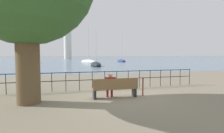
{
  "coord_description": "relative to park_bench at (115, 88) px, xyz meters",
  "views": [
    {
      "loc": [
        -2.28,
        -7.7,
        1.96
      ],
      "look_at": [
        0.0,
        0.5,
        1.42
      ],
      "focal_mm": 28.0,
      "sensor_mm": 36.0,
      "label": 1
    }
  ],
  "objects": [
    {
      "name": "ground_plane",
      "position": [
        0.0,
        0.07,
        -0.44
      ],
      "size": [
        1000.0,
        1000.0,
        0.0
      ],
      "primitive_type": "plane",
      "color": "#7A705B"
    },
    {
      "name": "harbor_water",
      "position": [
        0.0,
        160.06,
        -0.44
      ],
      "size": [
        600.0,
        300.0,
        0.01
      ],
      "color": "slate",
      "rests_on": "ground_plane"
    },
    {
      "name": "park_bench",
      "position": [
        0.0,
        0.0,
        0.0
      ],
      "size": [
        2.13,
        0.45,
        0.9
      ],
      "color": "brown",
      "rests_on": "ground_plane"
    },
    {
      "name": "seated_person_left",
      "position": [
        -0.21,
        0.08,
        0.2
      ],
      "size": [
        0.47,
        0.35,
        1.17
      ],
      "color": "maroon",
      "rests_on": "ground_plane"
    },
    {
      "name": "promenade_railing",
      "position": [
        -0.0,
        2.14,
        0.25
      ],
      "size": [
        11.66,
        0.04,
        1.05
      ],
      "color": "black",
      "rests_on": "ground_plane"
    },
    {
      "name": "closed_umbrella",
      "position": [
        1.39,
        0.0,
        0.07
      ],
      "size": [
        0.09,
        0.09,
        0.93
      ],
      "color": "maroon",
      "rests_on": "ground_plane"
    },
    {
      "name": "sailboat_0",
      "position": [
        -9.5,
        38.81,
        -0.08
      ],
      "size": [
        2.99,
        6.13,
        10.18
      ],
      "rotation": [
        0.0,
        0.0,
        -0.17
      ],
      "color": "black",
      "rests_on": "ground_plane"
    },
    {
      "name": "sailboat_1",
      "position": [
        3.41,
        23.89,
        -0.18
      ],
      "size": [
        2.06,
        5.74,
        6.97
      ],
      "rotation": [
        0.0,
        0.0,
        -0.05
      ],
      "color": "black",
      "rests_on": "ground_plane"
    },
    {
      "name": "sailboat_2",
      "position": [
        14.74,
        43.0,
        -0.12
      ],
      "size": [
        2.27,
        5.77,
        12.41
      ],
      "rotation": [
        0.0,
        0.0,
        -0.04
      ],
      "color": "navy",
      "rests_on": "ground_plane"
    },
    {
      "name": "sailboat_3",
      "position": [
        4.1,
        38.72,
        -0.14
      ],
      "size": [
        4.5,
        8.05,
        10.9
      ],
      "rotation": [
        0.0,
        0.0,
        0.33
      ],
      "color": "white",
      "rests_on": "ground_plane"
    },
    {
      "name": "sailboat_4",
      "position": [
        -7.94,
        25.31,
        -0.2
      ],
      "size": [
        2.41,
        5.29,
        6.93
      ],
      "rotation": [
        0.0,
        0.0,
        0.13
      ],
      "color": "maroon",
      "rests_on": "ground_plane"
    },
    {
      "name": "harbor_lighthouse",
      "position": [
        0.25,
        100.59,
        10.77
      ],
      "size": [
        4.41,
        4.41,
        24.11
      ],
      "color": "silver",
      "rests_on": "ground_plane"
    }
  ]
}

